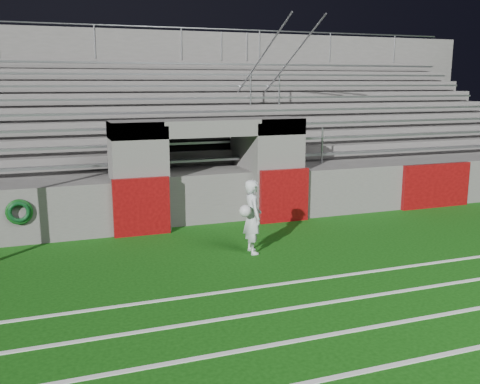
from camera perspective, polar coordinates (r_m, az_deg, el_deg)
name	(u,v)px	position (r m, az deg, el deg)	size (l,w,h in m)	color
ground	(262,266)	(10.43, 2.36, -7.89)	(90.00, 90.00, 0.00)	#0F460B
stadium_structure	(170,145)	(17.58, -7.51, 5.01)	(26.00, 8.48, 5.42)	#595754
goalkeeper_with_ball	(252,216)	(10.99, 1.32, -2.62)	(0.57, 0.65, 1.54)	silver
hose_coil	(19,212)	(12.34, -22.49, -1.98)	(0.57, 0.15, 0.57)	#0D4313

